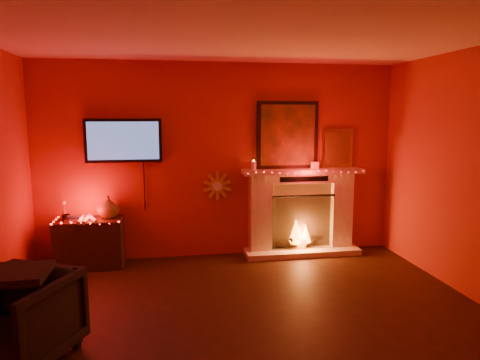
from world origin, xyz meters
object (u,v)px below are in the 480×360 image
Objects in this scene: sunburst_clock at (217,186)px; fireplace at (301,204)px; console_table at (91,239)px; tv at (124,141)px; armchair at (17,319)px.

fireplace is at bearing -4.37° from sunburst_clock.
fireplace is 2.32× the size of console_table.
sunburst_clock is (1.25, 0.03, -0.65)m from tv.
sunburst_clock is 1.82m from console_table.
armchair is (-0.65, -2.38, -1.28)m from tv.
tv is 3.10× the size of sunburst_clock.
console_table is at bearing -156.98° from tv.
fireplace reaches higher than armchair.
fireplace reaches higher than sunburst_clock.
tv reaches higher than armchair.
console_table is 1.17× the size of armchair.
sunburst_clock is (-1.19, 0.09, 0.28)m from fireplace.
fireplace is at bearing 2.50° from console_table.
tv is 1.36m from console_table.
console_table is 2.20m from armchair.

